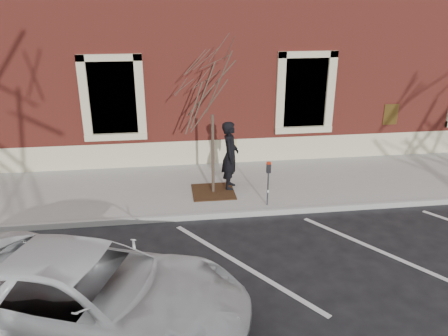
{
  "coord_description": "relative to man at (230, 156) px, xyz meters",
  "views": [
    {
      "loc": [
        -1.39,
        -9.85,
        5.21
      ],
      "look_at": [
        0.0,
        0.6,
        1.1
      ],
      "focal_mm": 35.0,
      "sensor_mm": 36.0,
      "label": 1
    }
  ],
  "objects": [
    {
      "name": "ground",
      "position": [
        -0.29,
        -1.46,
        -1.12
      ],
      "size": [
        120.0,
        120.0,
        0.0
      ],
      "primitive_type": "plane",
      "color": "#28282B",
      "rests_on": "ground"
    },
    {
      "name": "sidewalk_near",
      "position": [
        -0.29,
        0.29,
        -1.05
      ],
      "size": [
        40.0,
        3.5,
        0.15
      ],
      "primitive_type": "cube",
      "color": "#9E9A95",
      "rests_on": "ground"
    },
    {
      "name": "curb_near",
      "position": [
        -0.29,
        -1.51,
        -1.05
      ],
      "size": [
        40.0,
        0.12,
        0.15
      ],
      "primitive_type": "cube",
      "color": "#9E9E99",
      "rests_on": "ground"
    },
    {
      "name": "parking_stripes",
      "position": [
        -0.29,
        -3.66,
        -1.12
      ],
      "size": [
        28.0,
        4.4,
        0.01
      ],
      "primitive_type": null,
      "color": "silver",
      "rests_on": "ground"
    },
    {
      "name": "building_civic",
      "position": [
        -0.29,
        6.28,
        2.87
      ],
      "size": [
        40.0,
        8.62,
        8.0
      ],
      "color": "maroon",
      "rests_on": "ground"
    },
    {
      "name": "man",
      "position": [
        0.0,
        0.0,
        0.0
      ],
      "size": [
        0.62,
        0.8,
        1.95
      ],
      "primitive_type": "imported",
      "rotation": [
        0.0,
        0.0,
        1.34
      ],
      "color": "black",
      "rests_on": "sidewalk_near"
    },
    {
      "name": "parking_meter",
      "position": [
        0.81,
        -1.25,
        -0.14
      ],
      "size": [
        0.11,
        0.08,
        1.21
      ],
      "rotation": [
        0.0,
        0.0,
        -0.43
      ],
      "color": "#595B60",
      "rests_on": "sidewalk_near"
    },
    {
      "name": "tree_grate",
      "position": [
        -0.51,
        -0.25,
        -0.96
      ],
      "size": [
        1.17,
        1.17,
        0.03
      ],
      "primitive_type": "cube",
      "color": "#3E2514",
      "rests_on": "sidewalk_near"
    },
    {
      "name": "sapling",
      "position": [
        -0.51,
        -0.25,
        1.85
      ],
      "size": [
        2.42,
        2.42,
        4.04
      ],
      "color": "#443829",
      "rests_on": "sidewalk_near"
    },
    {
      "name": "white_truck",
      "position": [
        -3.09,
        -5.25,
        -0.39
      ],
      "size": [
        5.83,
        4.1,
        1.48
      ],
      "primitive_type": "imported",
      "rotation": [
        0.0,
        0.0,
        1.23
      ],
      "color": "silver",
      "rests_on": "ground"
    }
  ]
}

